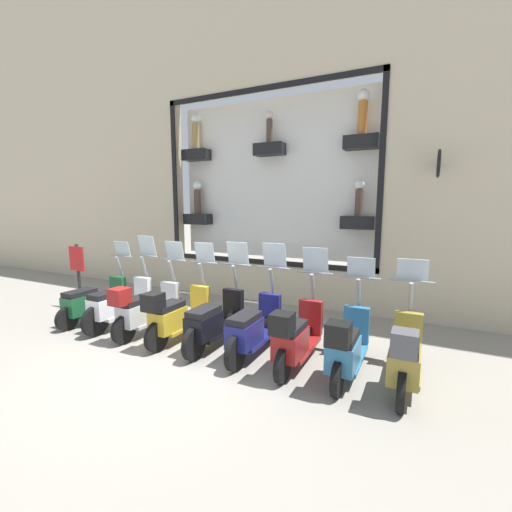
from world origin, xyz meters
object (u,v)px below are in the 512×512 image
Objects in this scene: scooter_yellow_5 at (176,314)px; scooter_silver_6 at (145,309)px; scooter_green_8 at (93,301)px; scooter_red_2 at (296,336)px; scooter_black_4 at (214,321)px; scooter_olive_0 at (405,355)px; shop_sign_post at (78,275)px; scooter_navy_3 at (253,328)px; scooter_white_7 at (119,304)px; scooter_teal_1 at (347,346)px.

scooter_yellow_5 is 1.00× the size of scooter_silver_6.
scooter_silver_6 is 1.01× the size of scooter_green_8.
scooter_black_4 is at bearing 87.33° from scooter_red_2.
scooter_black_4 reaches higher than scooter_olive_0.
scooter_red_2 is 2.17m from scooter_yellow_5.
scooter_green_8 reaches higher than shop_sign_post.
scooter_red_2 is at bearing -90.05° from scooter_yellow_5.
scooter_navy_3 is at bearing -89.95° from scooter_black_4.
scooter_red_2 is 2.90m from scooter_silver_6.
scooter_red_2 is 3.62m from scooter_white_7.
scooter_silver_6 is 1.22× the size of shop_sign_post.
scooter_white_7 reaches higher than scooter_black_4.
scooter_silver_6 is 0.99× the size of scooter_white_7.
scooter_olive_0 is at bearing -90.81° from scooter_white_7.
scooter_olive_0 reaches higher than scooter_teal_1.
scooter_navy_3 reaches higher than scooter_yellow_5.
scooter_teal_1 is 1.00× the size of scooter_yellow_5.
scooter_red_2 is at bearing -95.64° from shop_sign_post.
scooter_yellow_5 is (-0.07, 0.72, 0.03)m from scooter_black_4.
scooter_navy_3 reaches higher than shop_sign_post.
scooter_olive_0 is at bearing -94.46° from shop_sign_post.
scooter_white_7 is at bearing 89.19° from scooter_olive_0.
scooter_silver_6 is (0.00, 4.35, 0.00)m from scooter_olive_0.
scooter_navy_3 is 1.23× the size of shop_sign_post.
scooter_yellow_5 is 3.26m from shop_sign_post.
scooter_teal_1 is 0.99× the size of scooter_white_7.
scooter_white_7 is at bearing 88.98° from scooter_teal_1.
scooter_yellow_5 is 1.01× the size of scooter_green_8.
scooter_teal_1 is at bearing -90.13° from scooter_silver_6.
scooter_navy_3 is (0.07, 2.17, -0.02)m from scooter_olive_0.
scooter_olive_0 is 3.62m from scooter_yellow_5.
scooter_teal_1 is 6.13m from shop_sign_post.
scooter_yellow_5 reaches higher than scooter_silver_6.
scooter_olive_0 is 2.18m from scooter_navy_3.
scooter_teal_1 is at bearing -90.55° from scooter_red_2.
scooter_silver_6 is at bearing -102.07° from shop_sign_post.
scooter_black_4 is 2.90m from scooter_green_8.
scooter_yellow_5 reaches higher than shop_sign_post.
scooter_navy_3 is 2.90m from scooter_white_7.
scooter_yellow_5 reaches higher than scooter_olive_0.
scooter_black_4 is (0.07, 2.90, -0.03)m from scooter_olive_0.
scooter_white_7 reaches higher than scooter_red_2.
scooter_black_4 is at bearing -89.81° from scooter_green_8.
scooter_black_4 is (0.07, 2.17, -0.02)m from scooter_teal_1.
scooter_green_8 is (0.06, 5.07, -0.04)m from scooter_teal_1.
scooter_red_2 is 1.00× the size of scooter_yellow_5.
scooter_olive_0 reaches higher than shop_sign_post.
scooter_red_2 is 4.35m from scooter_green_8.
shop_sign_post is (0.47, 1.03, 0.37)m from scooter_green_8.
scooter_green_8 is (0.06, 5.80, -0.05)m from scooter_olive_0.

